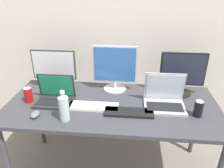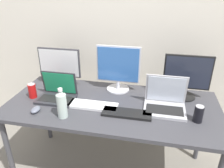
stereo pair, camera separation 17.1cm
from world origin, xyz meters
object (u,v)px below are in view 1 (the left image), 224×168
(keyboard_aux, at_px, (91,106))
(soda_can_by_laptop, at_px, (28,95))
(laptop_silver, at_px, (55,96))
(mouse_by_keyboard, at_px, (35,114))
(monitor_left, at_px, (54,68))
(keyboard_main, at_px, (129,112))
(monitor_center, at_px, (115,68))
(water_bottle, at_px, (64,107))
(monitor_right, at_px, (182,73))
(laptop_secondary, at_px, (164,99))
(soda_can_near_keyboard, at_px, (198,109))
(work_desk, at_px, (112,110))

(keyboard_aux, relative_size, soda_can_by_laptop, 3.40)
(laptop_silver, relative_size, soda_can_by_laptop, 2.45)
(mouse_by_keyboard, bearing_deg, monitor_left, 91.95)
(laptop_silver, distance_m, keyboard_main, 0.63)
(monitor_center, xyz_separation_m, water_bottle, (-0.31, -0.52, -0.10))
(monitor_center, height_order, keyboard_aux, monitor_center)
(mouse_by_keyboard, bearing_deg, keyboard_aux, 24.04)
(monitor_right, relative_size, keyboard_aux, 0.90)
(monitor_right, distance_m, keyboard_main, 0.61)
(laptop_secondary, xyz_separation_m, keyboard_aux, (-0.58, -0.09, -0.05))
(monitor_center, xyz_separation_m, laptop_secondary, (0.42, -0.25, -0.15))
(monitor_left, bearing_deg, keyboard_aux, -39.80)
(monitor_center, relative_size, soda_can_near_keyboard, 3.27)
(keyboard_main, bearing_deg, soda_can_near_keyboard, 1.64)
(water_bottle, xyz_separation_m, soda_can_near_keyboard, (0.97, 0.14, -0.04))
(laptop_secondary, height_order, mouse_by_keyboard, laptop_secondary)
(laptop_silver, relative_size, soda_can_near_keyboard, 2.45)
(monitor_right, height_order, water_bottle, monitor_right)
(monitor_right, xyz_separation_m, soda_can_near_keyboard, (0.07, -0.36, -0.13))
(work_desk, distance_m, laptop_silver, 0.49)
(monitor_right, xyz_separation_m, keyboard_aux, (-0.74, -0.32, -0.19))
(mouse_by_keyboard, xyz_separation_m, soda_can_near_keyboard, (1.20, 0.12, 0.04))
(laptop_silver, distance_m, soda_can_near_keyboard, 1.13)
(mouse_by_keyboard, bearing_deg, water_bottle, -3.64)
(water_bottle, bearing_deg, laptop_secondary, 20.40)
(laptop_secondary, relative_size, keyboard_aux, 0.74)
(work_desk, relative_size, soda_can_near_keyboard, 13.73)
(laptop_silver, xyz_separation_m, mouse_by_keyboard, (-0.08, -0.23, -0.04))
(keyboard_aux, distance_m, soda_can_near_keyboard, 0.81)
(monitor_center, distance_m, laptop_secondary, 0.51)
(keyboard_main, bearing_deg, work_desk, 136.85)
(work_desk, distance_m, monitor_right, 0.68)
(work_desk, bearing_deg, keyboard_main, -42.74)
(keyboard_main, distance_m, water_bottle, 0.49)
(soda_can_by_laptop, bearing_deg, soda_can_near_keyboard, -3.50)
(keyboard_aux, xyz_separation_m, soda_can_by_laptop, (-0.53, 0.04, 0.05))
(soda_can_near_keyboard, bearing_deg, keyboard_aux, 177.15)
(keyboard_aux, height_order, mouse_by_keyboard, mouse_by_keyboard)
(water_bottle, bearing_deg, monitor_right, 29.04)
(laptop_secondary, bearing_deg, soda_can_near_keyboard, -29.28)
(keyboard_main, xyz_separation_m, keyboard_aux, (-0.30, 0.06, 0.00))
(monitor_left, relative_size, monitor_center, 0.97)
(keyboard_aux, bearing_deg, water_bottle, -130.63)
(keyboard_main, bearing_deg, water_bottle, -165.05)
(monitor_center, bearing_deg, laptop_secondary, -30.33)
(mouse_by_keyboard, bearing_deg, keyboard_main, 9.98)
(soda_can_near_keyboard, bearing_deg, water_bottle, -171.51)
(keyboard_main, bearing_deg, monitor_left, 150.40)
(water_bottle, bearing_deg, work_desk, 39.07)
(laptop_secondary, bearing_deg, work_desk, -177.77)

